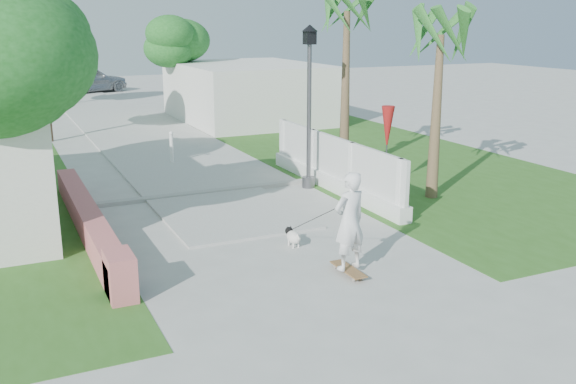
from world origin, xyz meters
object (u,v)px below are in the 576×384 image
parked_car (88,80)px  bollard (172,147)px  dog (293,236)px  skateboarder (348,222)px  street_lamp (309,101)px  patio_umbrella (387,129)px

parked_car → bollard: bearing=153.7°
dog → parked_car: (0.44, 31.60, 0.63)m
bollard → skateboarder: 10.50m
street_lamp → bollard: 5.56m
patio_umbrella → dog: (-4.36, -3.19, -1.47)m
bollard → skateboarder: bearing=-87.3°
skateboarder → dog: (-0.26, 1.79, -0.80)m
patio_umbrella → parked_car: 28.69m
street_lamp → skateboarder: 6.53m
bollard → dog: bollard is taller
street_lamp → parked_car: bearing=94.2°
bollard → parked_car: bearing=88.3°
skateboarder → parked_car: size_ratio=0.51×
bollard → dog: size_ratio=1.90×
skateboarder → parked_car: (0.19, 33.39, -0.17)m
patio_umbrella → dog: size_ratio=4.02×
patio_umbrella → parked_car: patio_umbrella is taller
bollard → skateboarder: (0.49, -10.48, 0.43)m
bollard → dog: 8.70m
street_lamp → skateboarder: size_ratio=1.78×
skateboarder → parked_car: 33.39m
skateboarder → patio_umbrella: bearing=-140.1°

